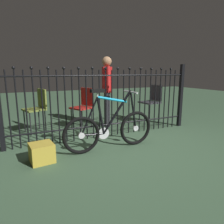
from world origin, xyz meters
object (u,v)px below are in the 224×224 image
object	(u,v)px
person_visitor	(107,86)
chair_olive	(38,106)
display_crate	(42,153)
chair_charcoal	(152,99)
chair_red	(84,104)
bicycle	(110,129)

from	to	relation	value
person_visitor	chair_olive	bearing A→B (deg)	173.50
person_visitor	display_crate	bearing A→B (deg)	-139.08
chair_charcoal	chair_red	bearing A→B (deg)	170.58
chair_olive	chair_red	size ratio (longest dim) A/B	1.01
bicycle	person_visitor	xyz separation A→B (m)	(0.50, 1.29, 0.56)
chair_charcoal	person_visitor	size ratio (longest dim) A/B	0.59
person_visitor	bicycle	bearing A→B (deg)	-111.40
display_crate	bicycle	bearing A→B (deg)	1.80
chair_olive	person_visitor	xyz separation A→B (m)	(1.43, -0.16, 0.36)
chair_olive	person_visitor	distance (m)	1.48
chair_charcoal	chair_olive	distance (m)	2.53
chair_red	display_crate	distance (m)	1.79
chair_olive	chair_red	xyz separation A→B (m)	(0.93, -0.06, -0.02)
display_crate	person_visitor	bearing A→B (deg)	40.92
chair_charcoal	display_crate	world-z (taller)	chair_charcoal
bicycle	person_visitor	size ratio (longest dim) A/B	0.98
person_visitor	chair_red	bearing A→B (deg)	168.37
person_visitor	display_crate	distance (m)	2.15
chair_olive	chair_red	world-z (taller)	chair_olive
chair_charcoal	person_visitor	bearing A→B (deg)	171.61
bicycle	display_crate	size ratio (longest dim) A/B	4.99
person_visitor	display_crate	size ratio (longest dim) A/B	5.07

